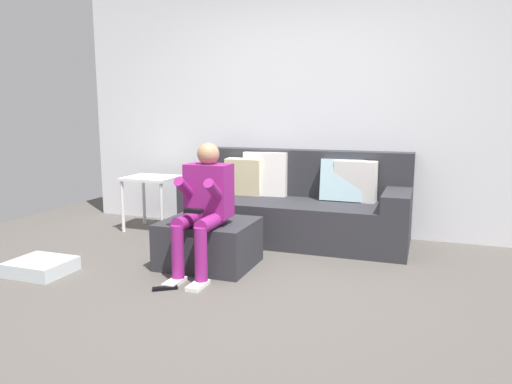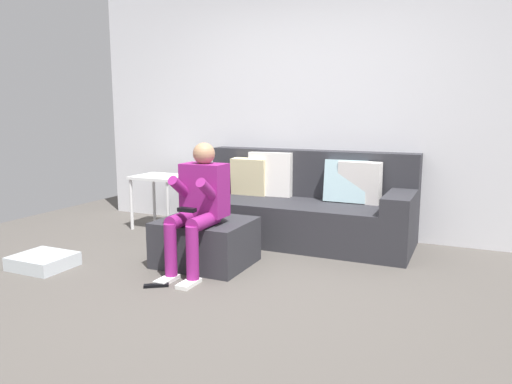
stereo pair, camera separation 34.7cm
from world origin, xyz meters
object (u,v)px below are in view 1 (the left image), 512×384
Objects in this scene: side_table at (152,185)px; remote_near_ottoman at (165,288)px; ottoman at (209,243)px; person_seated at (204,201)px; couch_sectional at (298,206)px; storage_bin at (41,267)px.

side_table is 1.93m from remote_near_ottoman.
person_seated is (0.05, -0.17, 0.39)m from ottoman.
person_seated is (-0.43, -1.24, 0.24)m from couch_sectional.
couch_sectional is 1.19m from ottoman.
ottoman is at bearing -39.75° from side_table.
ottoman is 1.47m from side_table.
couch_sectional is 2.92× the size of ottoman.
couch_sectional is at bearing 38.00° from remote_near_ottoman.
person_seated reaches higher than remote_near_ottoman.
couch_sectional reaches higher than ottoman.
couch_sectional is 1.81m from remote_near_ottoman.
remote_near_ottoman is at bearing 1.00° from storage_bin.
person_seated reaches higher than ottoman.
person_seated is at bearing -109.13° from couch_sectional.
remote_near_ottoman is (-0.54, -1.70, -0.33)m from couch_sectional.
couch_sectional is at bearing 66.08° from ottoman.
side_table reaches higher than remote_near_ottoman.
remote_near_ottoman is at bearing -107.47° from couch_sectional.
side_table is at bearing 89.68° from remote_near_ottoman.
remote_near_ottoman is at bearing -95.27° from ottoman.
ottoman is 0.65m from remote_near_ottoman.
storage_bin is 0.78× the size of side_table.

